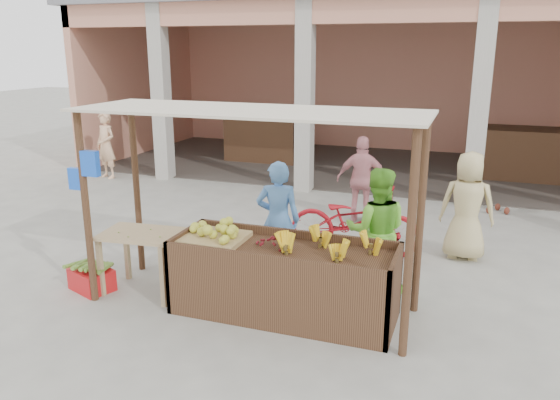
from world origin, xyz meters
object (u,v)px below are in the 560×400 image
at_px(fruit_stall, 284,282).
at_px(vendor_blue, 278,216).
at_px(red_crate, 92,280).
at_px(side_table, 142,243).
at_px(motorcycle, 355,220).
at_px(vendor_green, 377,228).

bearing_deg(fruit_stall, vendor_blue, 113.29).
bearing_deg(red_crate, fruit_stall, 25.55).
xyz_separation_m(fruit_stall, side_table, (-1.88, -0.04, 0.27)).
xyz_separation_m(fruit_stall, red_crate, (-2.57, -0.21, -0.26)).
bearing_deg(motorcycle, side_table, 130.66).
bearing_deg(side_table, fruit_stall, -4.74).
xyz_separation_m(red_crate, vendor_blue, (2.13, 1.22, 0.72)).
relative_size(fruit_stall, red_crate, 4.80).
bearing_deg(vendor_blue, side_table, 22.29).
relative_size(fruit_stall, vendor_blue, 1.50).
bearing_deg(red_crate, motorcycle, 60.47).
relative_size(fruit_stall, vendor_green, 1.51).
height_order(fruit_stall, red_crate, fruit_stall).
height_order(side_table, red_crate, side_table).
relative_size(fruit_stall, motorcycle, 1.26).
bearing_deg(vendor_blue, fruit_stall, 99.78).
distance_m(vendor_blue, motorcycle, 1.49).
distance_m(red_crate, vendor_blue, 2.56).
distance_m(side_table, vendor_green, 2.96).
distance_m(red_crate, vendor_green, 3.73).
bearing_deg(vendor_green, motorcycle, -76.12).
height_order(fruit_stall, side_table, side_table).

